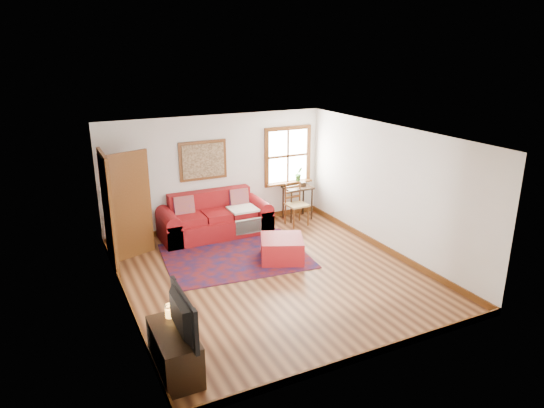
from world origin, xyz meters
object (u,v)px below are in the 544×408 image
red_ottoman (282,249)px  side_table (298,192)px  red_leather_sofa (215,221)px  ladder_back_chair (296,203)px  media_cabinet (175,351)px

red_ottoman → side_table: side_table is taller
red_leather_sofa → red_ottoman: size_ratio=2.99×
red_ottoman → side_table: 2.42m
red_leather_sofa → side_table: 2.12m
side_table → ladder_back_chair: size_ratio=0.81×
red_leather_sofa → red_ottoman: 1.94m
red_leather_sofa → media_cabinet: bearing=-115.8°
side_table → ladder_back_chair: (-0.23, -0.32, -0.13)m
ladder_back_chair → media_cabinet: 5.56m
red_leather_sofa → side_table: red_leather_sofa is taller
red_ottoman → ladder_back_chair: size_ratio=0.82×
red_leather_sofa → ladder_back_chair: (1.86, -0.20, 0.21)m
red_leather_sofa → side_table: (2.09, 0.12, 0.34)m
red_ottoman → ladder_back_chair: ladder_back_chair is taller
side_table → ladder_back_chair: 0.41m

